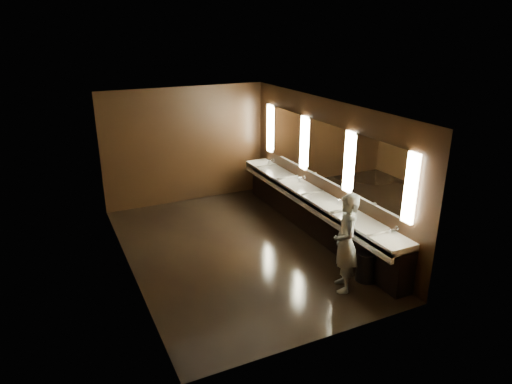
# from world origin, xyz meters

# --- Properties ---
(floor) EXTENTS (6.00, 6.00, 0.00)m
(floor) POSITION_xyz_m (0.00, 0.00, 0.00)
(floor) COLOR black
(floor) RESTS_ON ground
(ceiling) EXTENTS (4.00, 6.00, 0.02)m
(ceiling) POSITION_xyz_m (0.00, 0.00, 2.80)
(ceiling) COLOR #2D2D2B
(ceiling) RESTS_ON wall_back
(wall_back) EXTENTS (4.00, 0.02, 2.80)m
(wall_back) POSITION_xyz_m (0.00, 3.00, 1.40)
(wall_back) COLOR black
(wall_back) RESTS_ON floor
(wall_front) EXTENTS (4.00, 0.02, 2.80)m
(wall_front) POSITION_xyz_m (0.00, -3.00, 1.40)
(wall_front) COLOR black
(wall_front) RESTS_ON floor
(wall_left) EXTENTS (0.02, 6.00, 2.80)m
(wall_left) POSITION_xyz_m (-2.00, 0.00, 1.40)
(wall_left) COLOR black
(wall_left) RESTS_ON floor
(wall_right) EXTENTS (0.02, 6.00, 2.80)m
(wall_right) POSITION_xyz_m (2.00, 0.00, 1.40)
(wall_right) COLOR black
(wall_right) RESTS_ON floor
(sink_counter) EXTENTS (0.55, 5.40, 1.01)m
(sink_counter) POSITION_xyz_m (1.79, 0.00, 0.50)
(sink_counter) COLOR black
(sink_counter) RESTS_ON floor
(mirror_band) EXTENTS (0.06, 5.03, 1.15)m
(mirror_band) POSITION_xyz_m (1.98, -0.00, 1.75)
(mirror_band) COLOR #FDF5CB
(mirror_band) RESTS_ON wall_right
(person) EXTENTS (0.61, 0.72, 1.67)m
(person) POSITION_xyz_m (1.07, -2.04, 0.84)
(person) COLOR #8CB3D1
(person) RESTS_ON floor
(trash_bin) EXTENTS (0.44, 0.44, 0.52)m
(trash_bin) POSITION_xyz_m (1.58, -1.99, 0.26)
(trash_bin) COLOR black
(trash_bin) RESTS_ON floor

